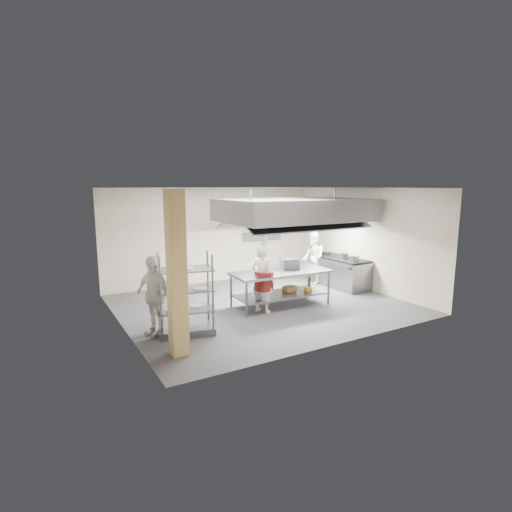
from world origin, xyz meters
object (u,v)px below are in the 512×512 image
pass_rack (186,294)px  chef_plating (154,296)px  cooking_range (339,273)px  chef_head (262,279)px  chef_line (313,258)px  stockpot (344,256)px  island (280,288)px  griddle (290,264)px

pass_rack → chef_plating: bearing=167.8°
cooking_range → chef_head: 3.56m
cooking_range → chef_line: chef_line is taller
chef_head → stockpot: size_ratio=6.29×
island → chef_line: 2.71m
chef_plating → stockpot: chef_plating is taller
stockpot → chef_line: bearing=112.5°
cooking_range → chef_plating: (-6.08, -1.19, 0.41)m
island → chef_head: bearing=-159.3°
cooking_range → chef_plating: size_ratio=1.20×
island → griddle: 0.71m
stockpot → cooking_range: bearing=74.2°
pass_rack → chef_line: bearing=36.6°
cooking_range → pass_rack: bearing=-165.1°
island → cooking_range: 2.82m
chef_head → stockpot: chef_head is taller
island → chef_plating: (-3.38, -0.38, 0.38)m
island → chef_plating: size_ratio=1.52×
chef_plating → cooking_range: bearing=76.8°
pass_rack → griddle: (3.18, 0.82, 0.17)m
island → pass_rack: pass_rack is taller
chef_plating → griddle: 3.81m
cooking_range → chef_head: size_ratio=1.20×
chef_plating → pass_rack: bearing=40.4°
island → chef_line: (2.22, 1.51, 0.36)m
chef_line → island: bearing=-33.7°
chef_line → chef_plating: bearing=-49.2°
chef_head → chef_plating: size_ratio=1.00×
stockpot → pass_rack: bearing=-167.6°
cooking_range → island: bearing=-163.3°
pass_rack → cooking_range: 5.70m
pass_rack → chef_head: bearing=24.9°
chef_head → chef_plating: chef_plating is taller
island → pass_rack: bearing=-164.1°
pass_rack → stockpot: size_ratio=6.44×
island → griddle: bearing=25.1°
chef_plating → griddle: bearing=73.9°
chef_line → griddle: (-1.84, -1.35, 0.20)m
pass_rack → chef_line: 5.46m
cooking_range → chef_line: size_ratio=1.22×
pass_rack → chef_head: size_ratio=1.02×
island → griddle: griddle is taller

